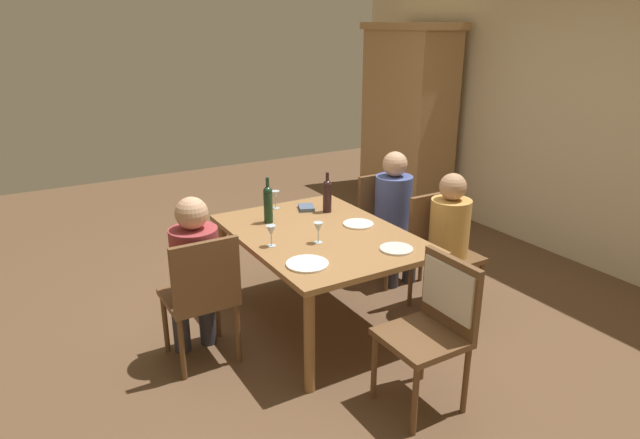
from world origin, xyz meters
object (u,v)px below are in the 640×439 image
dinner_plate_guest_left (396,249)px  dinner_plate_guest_right (307,264)px  person_woman_host (195,267)px  wine_bottle_dark_red (327,195)px  chair_near (202,292)px  wine_bottle_tall_green (268,203)px  person_man_bearded (395,208)px  dinner_plate_host (358,224)px  dining_table (320,243)px  armoire_cabinet (408,119)px  person_man_guest (451,235)px  chair_far_left (386,219)px  wine_glass_near_right (271,232)px  chair_far_right (440,245)px  wine_glass_near_left (318,228)px  wine_glass_centre (276,196)px

dinner_plate_guest_left → dinner_plate_guest_right: same height
person_woman_host → wine_bottle_dark_red: person_woman_host is taller
chair_near → wine_bottle_tall_green: size_ratio=2.59×
person_man_bearded → dinner_plate_guest_right: (0.78, -1.30, 0.07)m
wine_bottle_dark_red → dinner_plate_host: size_ratio=1.42×
chair_near → dinner_plate_guest_right: bearing=-32.3°
dining_table → person_woman_host: size_ratio=1.35×
armoire_cabinet → person_man_guest: armoire_cabinet is taller
wine_bottle_dark_red → dinner_plate_guest_left: wine_bottle_dark_red is taller
dinner_plate_guest_right → armoire_cabinet: bearing=131.1°
chair_far_left → wine_glass_near_right: 1.48m
chair_far_right → wine_bottle_tall_green: bearing=-29.1°
wine_glass_near_right → person_man_guest: bearing=76.8°
wine_glass_near_right → dinner_plate_guest_right: (0.40, 0.06, -0.10)m
chair_near → wine_glass_near_right: 0.61m
dinner_plate_guest_left → armoire_cabinet: bearing=139.9°
chair_far_right → dinner_plate_guest_right: 1.33m
person_man_guest → chair_far_right: bearing=-90.0°
dinner_plate_host → dinner_plate_guest_right: same height
armoire_cabinet → dinner_plate_guest_right: bearing=-48.9°
person_woman_host → wine_bottle_dark_red: (-0.35, 1.23, 0.21)m
dining_table → wine_glass_near_left: 0.27m
chair_far_right → wine_glass_centre: 1.38m
wine_glass_near_left → chair_far_right: bearing=84.8°
chair_near → wine_glass_near_right: (-0.03, 0.52, 0.31)m
chair_far_right → wine_glass_near_right: (-0.21, -1.36, 0.31)m
wine_bottle_dark_red → person_man_guest: bearing=41.1°
chair_near → wine_glass_centre: size_ratio=6.17×
person_man_bearded → wine_glass_near_left: 1.17m
person_man_guest → wine_bottle_dark_red: 1.02m
wine_glass_near_left → person_man_bearded: bearing=114.9°
person_man_bearded → wine_bottle_tall_green: size_ratio=3.26×
person_woman_host → wine_glass_near_right: bearing=-8.8°
person_man_guest → dinner_plate_guest_right: 1.31m
dining_table → person_woman_host: (-0.03, -0.94, 0.01)m
person_man_guest → wine_glass_near_right: (-0.32, -1.36, 0.19)m
dining_table → chair_far_right: (0.26, 0.94, -0.12)m
chair_near → dinner_plate_host: size_ratio=3.99×
dining_table → wine_glass_centre: wine_glass_centre is taller
armoire_cabinet → person_man_bearded: (1.55, -1.37, -0.43)m
armoire_cabinet → chair_near: size_ratio=2.37×
chair_near → wine_bottle_dark_red: wine_bottle_dark_red is taller
chair_near → chair_far_right: size_ratio=1.00×
chair_near → person_man_bearded: 1.93m
armoire_cabinet → person_woman_host: size_ratio=1.89×
chair_near → chair_far_left: size_ratio=1.00×
armoire_cabinet → dinner_plate_guest_left: 3.18m
wine_glass_near_right → dinner_plate_guest_left: (0.49, 0.70, -0.10)m
person_man_guest → dinner_plate_host: person_man_guest is taller
dining_table → wine_glass_near_right: 0.46m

